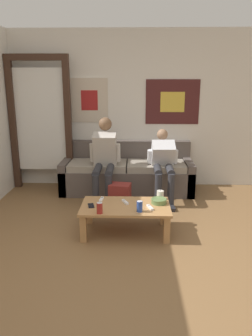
% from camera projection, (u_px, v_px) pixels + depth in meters
% --- Properties ---
extents(ground_plane, '(18.00, 18.00, 0.00)m').
position_uv_depth(ground_plane, '(109.00, 276.00, 3.05)').
color(ground_plane, brown).
extents(wall_back, '(10.00, 0.07, 2.55)m').
position_uv_depth(wall_back, '(122.00, 110.00, 5.43)').
color(wall_back, silver).
rests_on(wall_back, ground_plane).
extents(door_frame, '(1.00, 0.10, 2.15)m').
position_uv_depth(door_frame, '(40.00, 116.00, 5.28)').
color(door_frame, '#382319').
rests_on(door_frame, ground_plane).
extents(couch, '(2.09, 0.74, 0.78)m').
position_uv_depth(couch, '(127.00, 174.00, 5.33)').
color(couch, '#564C47').
rests_on(couch, ground_plane).
extents(coffee_table, '(1.04, 0.60, 0.34)m').
position_uv_depth(coffee_table, '(126.00, 210.00, 3.85)').
color(coffee_table, '#B27F4C').
rests_on(coffee_table, ground_plane).
extents(person_seated_adult, '(0.47, 0.93, 1.22)m').
position_uv_depth(person_seated_adult, '(104.00, 157.00, 4.86)').
color(person_seated_adult, '#2D2D33').
rests_on(person_seated_adult, ground_plane).
extents(person_seated_teen, '(0.47, 0.93, 1.03)m').
position_uv_depth(person_seated_teen, '(163.00, 162.00, 4.89)').
color(person_seated_teen, '#2D2D33').
rests_on(person_seated_teen, ground_plane).
extents(backpack, '(0.32, 0.27, 0.37)m').
position_uv_depth(backpack, '(120.00, 197.00, 4.56)').
color(backpack, maroon).
rests_on(backpack, ground_plane).
extents(ceramic_bowl, '(0.19, 0.19, 0.06)m').
position_uv_depth(ceramic_bowl, '(159.00, 201.00, 3.88)').
color(ceramic_bowl, '#607F47').
rests_on(ceramic_bowl, coffee_table).
extents(pillar_candle, '(0.09, 0.09, 0.12)m').
position_uv_depth(pillar_candle, '(160.00, 195.00, 4.02)').
color(pillar_candle, silver).
rests_on(pillar_candle, coffee_table).
extents(drink_can_blue, '(0.07, 0.07, 0.12)m').
position_uv_depth(drink_can_blue, '(140.00, 206.00, 3.63)').
color(drink_can_blue, '#28479E').
rests_on(drink_can_blue, coffee_table).
extents(drink_can_red, '(0.07, 0.07, 0.12)m').
position_uv_depth(drink_can_red, '(100.00, 208.00, 3.59)').
color(drink_can_red, maroon).
rests_on(drink_can_red, coffee_table).
extents(game_controller_near_left, '(0.09, 0.14, 0.03)m').
position_uv_depth(game_controller_near_left, '(125.00, 202.00, 3.90)').
color(game_controller_near_left, white).
rests_on(game_controller_near_left, coffee_table).
extents(game_controller_near_right, '(0.05, 0.15, 0.03)m').
position_uv_depth(game_controller_near_right, '(101.00, 199.00, 3.98)').
color(game_controller_near_right, white).
rests_on(game_controller_near_right, coffee_table).
extents(game_controller_far_center, '(0.08, 0.15, 0.03)m').
position_uv_depth(game_controller_far_center, '(150.00, 207.00, 3.74)').
color(game_controller_far_center, white).
rests_on(game_controller_far_center, coffee_table).
extents(cell_phone, '(0.09, 0.15, 0.01)m').
position_uv_depth(cell_phone, '(91.00, 206.00, 3.81)').
color(cell_phone, black).
rests_on(cell_phone, coffee_table).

